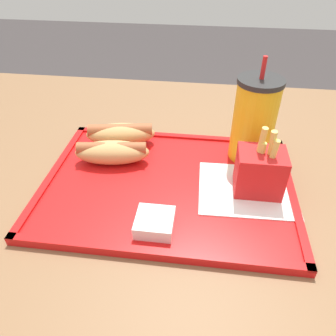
{
  "coord_description": "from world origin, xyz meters",
  "views": [
    {
      "loc": [
        0.08,
        -0.43,
        1.09
      ],
      "look_at": [
        0.03,
        -0.02,
        0.78
      ],
      "focal_mm": 35.0,
      "sensor_mm": 36.0,
      "label": 1
    }
  ],
  "objects": [
    {
      "name": "hot_dog_far",
      "position": [
        -0.07,
        0.08,
        0.77
      ],
      "size": [
        0.14,
        0.07,
        0.04
      ],
      "color": "tan",
      "rests_on": "food_tray"
    },
    {
      "name": "food_tray",
      "position": [
        0.03,
        -0.02,
        0.74
      ],
      "size": [
        0.4,
        0.3,
        0.01
      ],
      "color": "red",
      "rests_on": "dining_table"
    },
    {
      "name": "paper_napkin",
      "position": [
        0.15,
        -0.03,
        0.75
      ],
      "size": [
        0.15,
        0.13,
        0.0
      ],
      "color": "white",
      "rests_on": "food_tray"
    },
    {
      "name": "soda_cup",
      "position": [
        0.16,
        0.07,
        0.82
      ],
      "size": [
        0.07,
        0.07,
        0.18
      ],
      "color": "gold",
      "rests_on": "food_tray"
    },
    {
      "name": "dining_table",
      "position": [
        0.0,
        0.0,
        0.37
      ],
      "size": [
        1.31,
        0.82,
        0.74
      ],
      "color": "brown",
      "rests_on": "ground_plane"
    },
    {
      "name": "hot_dog_near",
      "position": [
        -0.07,
        0.02,
        0.77
      ],
      "size": [
        0.13,
        0.07,
        0.04
      ],
      "color": "tan",
      "rests_on": "food_tray"
    },
    {
      "name": "fries_carton",
      "position": [
        0.17,
        -0.02,
        0.79
      ],
      "size": [
        0.07,
        0.06,
        0.11
      ],
      "color": "red",
      "rests_on": "food_tray"
    },
    {
      "name": "sauce_cup_mayo",
      "position": [
        0.02,
        -0.12,
        0.76
      ],
      "size": [
        0.05,
        0.05,
        0.02
      ],
      "color": "silver",
      "rests_on": "food_tray"
    }
  ]
}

